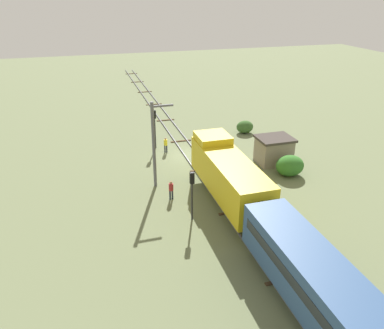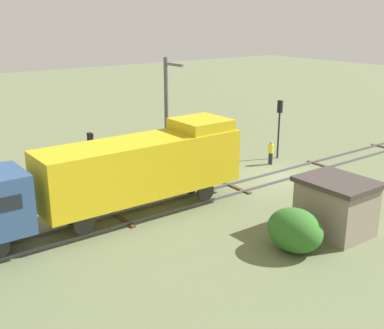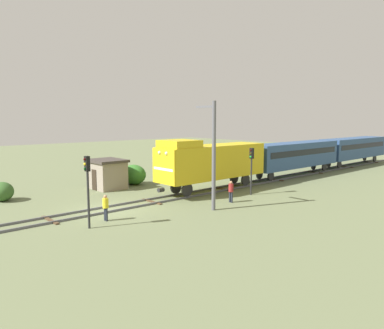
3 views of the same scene
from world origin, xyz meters
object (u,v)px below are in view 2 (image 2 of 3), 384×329
relay_hut (336,206)px  traffic_signal_mid (91,154)px  worker_near_track (271,151)px  catenary_mast (167,114)px  traffic_signal_near (279,119)px  worker_by_signal (138,170)px  locomotive (145,165)px

relay_hut → traffic_signal_mid: bearing=35.2°
worker_near_track → catenary_mast: catenary_mast is taller
worker_near_track → catenary_mast: size_ratio=0.22×
worker_near_track → traffic_signal_near: bearing=-169.8°
traffic_signal_near → worker_by_signal: bearing=85.0°
traffic_signal_near → relay_hut: size_ratio=1.24×
worker_near_track → worker_by_signal: bearing=-27.2°
worker_near_track → catenary_mast: (2.54, 7.17, 3.13)m
catenary_mast → relay_hut: catenary_mast is taller
locomotive → catenary_mast: catenary_mast is taller
locomotive → traffic_signal_near: size_ratio=2.67×
locomotive → worker_near_track: bearing=-78.6°
worker_near_track → traffic_signal_mid: bearing=-21.1°
locomotive → traffic_signal_near: (3.20, -13.43, 0.24)m
traffic_signal_mid → relay_hut: size_ratio=1.15×
traffic_signal_mid → catenary_mast: size_ratio=0.52×
traffic_signal_mid → worker_by_signal: size_ratio=2.38×
catenary_mast → relay_hut: 12.82m
traffic_signal_near → relay_hut: bearing=146.0°
traffic_signal_near → worker_near_track: traffic_signal_near is taller
traffic_signal_near → relay_hut: traffic_signal_near is taller
locomotive → catenary_mast: bearing=-43.6°
worker_near_track → relay_hut: bearing=43.5°
traffic_signal_mid → worker_near_track: 13.49m
catenary_mast → locomotive: bearing=136.4°
traffic_signal_mid → worker_near_track: size_ratio=2.38×
traffic_signal_near → catenary_mast: catenary_mast is taller
traffic_signal_mid → relay_hut: traffic_signal_mid is taller
traffic_signal_mid → catenary_mast: 6.49m
relay_hut → locomotive: bearing=39.6°
relay_hut → catenary_mast: bearing=7.0°
worker_near_track → relay_hut: (-9.90, 5.65, 0.40)m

